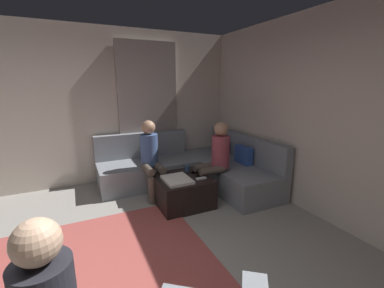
{
  "coord_description": "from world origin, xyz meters",
  "views": [
    {
      "loc": [
        1.82,
        -0.01,
        1.77
      ],
      "look_at": [
        -1.63,
        1.63,
        0.85
      ],
      "focal_mm": 23.81,
      "sensor_mm": 36.0,
      "label": 1
    }
  ],
  "objects_px": {
    "game_remote": "(201,178)",
    "person_on_couch_back": "(215,157)",
    "person_on_couch_side": "(151,155)",
    "ottoman": "(182,191)",
    "coffee_mug": "(187,168)",
    "sectional_couch": "(194,168)"
  },
  "relations": [
    {
      "from": "coffee_mug",
      "to": "game_remote",
      "type": "height_order",
      "value": "coffee_mug"
    },
    {
      "from": "ottoman",
      "to": "game_remote",
      "type": "xyz_separation_m",
      "value": [
        0.18,
        0.22,
        0.22
      ]
    },
    {
      "from": "ottoman",
      "to": "game_remote",
      "type": "height_order",
      "value": "game_remote"
    },
    {
      "from": "coffee_mug",
      "to": "person_on_couch_back",
      "type": "height_order",
      "value": "person_on_couch_back"
    },
    {
      "from": "ottoman",
      "to": "coffee_mug",
      "type": "distance_m",
      "value": 0.38
    },
    {
      "from": "sectional_couch",
      "to": "person_on_couch_side",
      "type": "height_order",
      "value": "person_on_couch_side"
    },
    {
      "from": "game_remote",
      "to": "person_on_couch_side",
      "type": "bearing_deg",
      "value": -142.9
    },
    {
      "from": "person_on_couch_side",
      "to": "ottoman",
      "type": "bearing_deg",
      "value": 120.72
    },
    {
      "from": "coffee_mug",
      "to": "person_on_couch_back",
      "type": "xyz_separation_m",
      "value": [
        0.2,
        0.38,
        0.19
      ]
    },
    {
      "from": "sectional_couch",
      "to": "game_remote",
      "type": "relative_size",
      "value": 17.0
    },
    {
      "from": "coffee_mug",
      "to": "person_on_couch_back",
      "type": "relative_size",
      "value": 0.08
    },
    {
      "from": "game_remote",
      "to": "person_on_couch_back",
      "type": "bearing_deg",
      "value": 120.18
    },
    {
      "from": "ottoman",
      "to": "coffee_mug",
      "type": "relative_size",
      "value": 8.0
    },
    {
      "from": "sectional_couch",
      "to": "coffee_mug",
      "type": "height_order",
      "value": "sectional_couch"
    },
    {
      "from": "ottoman",
      "to": "person_on_couch_side",
      "type": "distance_m",
      "value": 0.75
    },
    {
      "from": "game_remote",
      "to": "person_on_couch_side",
      "type": "distance_m",
      "value": 0.9
    },
    {
      "from": "ottoman",
      "to": "person_on_couch_side",
      "type": "xyz_separation_m",
      "value": [
        -0.52,
        -0.31,
        0.45
      ]
    },
    {
      "from": "ottoman",
      "to": "person_on_couch_back",
      "type": "height_order",
      "value": "person_on_couch_back"
    },
    {
      "from": "game_remote",
      "to": "person_on_couch_back",
      "type": "relative_size",
      "value": 0.12
    },
    {
      "from": "game_remote",
      "to": "coffee_mug",
      "type": "bearing_deg",
      "value": -174.29
    },
    {
      "from": "person_on_couch_back",
      "to": "sectional_couch",
      "type": "bearing_deg",
      "value": 4.88
    },
    {
      "from": "ottoman",
      "to": "person_on_couch_side",
      "type": "height_order",
      "value": "person_on_couch_side"
    }
  ]
}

